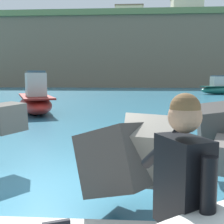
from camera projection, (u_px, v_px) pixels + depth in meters
ground_plane at (73, 186)px, 5.77m from camera, size 400.00×400.00×0.00m
breakwater_jetty at (173, 127)px, 6.37m from camera, size 31.55×6.56×2.50m
surfer_with_board at (197, 215)px, 1.80m from camera, size 2.06×1.46×1.78m
boat_near_right at (219, 88)px, 36.56m from camera, size 5.33×3.08×2.32m
boat_mid_centre at (35, 100)px, 17.28m from camera, size 3.94×6.00×2.47m
headland_bluff at (196, 56)px, 79.54m from camera, size 104.16×44.46×15.60m
station_building_central at (129, 15)px, 76.30m from camera, size 7.25×4.84×4.69m
station_building_east at (187, 8)px, 71.13m from camera, size 7.32×6.18×5.95m
station_building_annex at (124, 21)px, 88.36m from camera, size 6.10×4.96×6.36m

